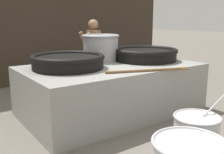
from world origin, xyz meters
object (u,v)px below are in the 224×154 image
at_px(giant_wok_far, 145,54).
at_px(prep_bowl_vegetables, 196,127).
at_px(giant_wok_near, 68,61).
at_px(cook, 93,53).
at_px(stock_pot, 101,47).

relative_size(giant_wok_far, prep_bowl_vegetables, 1.50).
bearing_deg(prep_bowl_vegetables, giant_wok_near, 119.89).
relative_size(giant_wok_far, cook, 0.76).
height_order(giant_wok_near, cook, cook).
distance_m(giant_wok_near, cook, 1.70).
distance_m(giant_wok_far, stock_pot, 0.87).
bearing_deg(cook, giant_wok_near, 54.53).
bearing_deg(giant_wok_far, stock_pot, 148.65).
distance_m(giant_wok_near, prep_bowl_vegetables, 2.21).
relative_size(giant_wok_far, stock_pot, 1.76).
relative_size(cook, prep_bowl_vegetables, 1.97).
xyz_separation_m(giant_wok_far, stock_pot, (-0.74, 0.45, 0.13)).
xyz_separation_m(stock_pot, cook, (0.33, 0.83, -0.23)).
height_order(giant_wok_far, cook, cook).
relative_size(stock_pot, prep_bowl_vegetables, 0.85).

